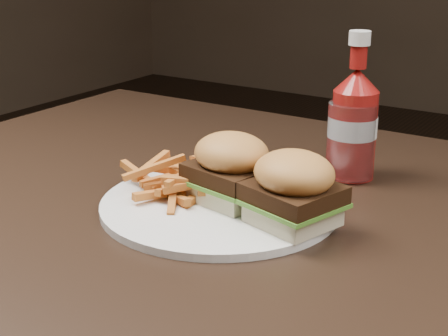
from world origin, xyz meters
The scene contains 7 objects.
dining_table centered at (0.00, 0.00, 0.73)m, with size 1.20×0.80×0.04m, color black.
plate centered at (-0.05, -0.04, 0.76)m, with size 0.29×0.29×0.01m, color white.
sandwich_half_a centered at (-0.04, -0.03, 0.77)m, with size 0.08×0.08×0.02m, color beige.
sandwich_half_b centered at (0.05, -0.05, 0.77)m, with size 0.08×0.08×0.02m, color beige.
fries_pile centered at (-0.12, -0.03, 0.78)m, with size 0.12×0.12×0.05m, color #BA4B24, non-canonical shape.
ketchup_bottle centered at (0.04, 0.15, 0.81)m, with size 0.06×0.06×0.12m, color maroon.
tumbler centered at (0.04, 0.15, 0.81)m, with size 0.06×0.06×0.10m, color white.
Camera 1 is at (0.37, -0.69, 1.07)m, focal length 55.00 mm.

